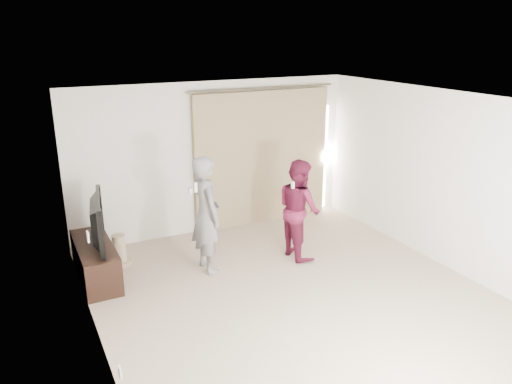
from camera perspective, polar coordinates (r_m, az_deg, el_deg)
floor at (r=6.82m, az=4.48°, el=-11.87°), size 5.50×5.50×0.00m
wall_back at (r=8.64m, az=-4.76°, el=3.95°), size 5.00×0.04×2.60m
wall_left at (r=5.48m, az=-18.27°, el=-5.42°), size 0.04×5.50×2.60m
ceiling at (r=5.97m, az=5.10°, el=10.30°), size 5.00×5.50×0.01m
curtain at (r=8.97m, az=0.85°, el=3.91°), size 2.80×0.11×2.46m
tv_console at (r=7.50m, az=-17.86°, el=-7.55°), size 0.48×1.39×0.53m
tv at (r=7.27m, az=-18.32°, el=-3.19°), size 0.35×1.20×0.69m
scratching_post at (r=7.87m, az=-15.32°, el=-6.68°), size 0.36×0.36×0.48m
person_man at (r=7.21m, az=-5.72°, el=-2.55°), size 0.43×0.65×1.74m
person_woman at (r=7.70m, az=4.93°, el=-1.90°), size 0.59×0.76×1.55m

